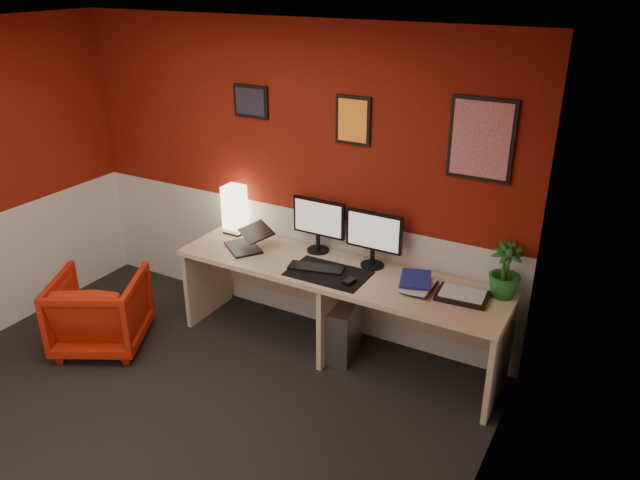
{
  "coord_description": "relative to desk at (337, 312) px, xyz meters",
  "views": [
    {
      "loc": [
        2.55,
        -2.3,
        2.84
      ],
      "look_at": [
        0.6,
        1.21,
        1.05
      ],
      "focal_mm": 34.62,
      "sensor_mm": 36.0,
      "label": 1
    }
  ],
  "objects": [
    {
      "name": "book_middle",
      "position": [
        0.54,
        -0.01,
        0.4
      ],
      "size": [
        0.21,
        0.28,
        0.02
      ],
      "primitive_type": "imported",
      "rotation": [
        0.0,
        0.0,
        0.02
      ],
      "color": "silver",
      "rests_on": "book_bottom"
    },
    {
      "name": "art_right",
      "position": [
        0.9,
        0.33,
        1.42
      ],
      "size": [
        0.44,
        0.02,
        0.56
      ],
      "primitive_type": "cube",
      "color": "red",
      "rests_on": "wall_back"
    },
    {
      "name": "keyboard",
      "position": [
        -0.15,
        -0.07,
        0.38
      ],
      "size": [
        0.44,
        0.24,
        0.02
      ],
      "primitive_type": "cube",
      "rotation": [
        0.0,
        0.0,
        0.24
      ],
      "color": "black",
      "rests_on": "desk_mat"
    },
    {
      "name": "potted_plant",
      "position": [
        1.19,
        0.21,
        0.56
      ],
      "size": [
        0.24,
        0.24,
        0.4
      ],
      "primitive_type": "imported",
      "rotation": [
        0.0,
        0.0,
        0.1
      ],
      "color": "#19591E",
      "rests_on": "desk"
    },
    {
      "name": "book_top",
      "position": [
        0.51,
        0.0,
        0.43
      ],
      "size": [
        0.28,
        0.33,
        0.03
      ],
      "primitive_type": "imported",
      "rotation": [
        0.0,
        0.0,
        0.29
      ],
      "color": "navy",
      "rests_on": "book_middle"
    },
    {
      "name": "monitor_left",
      "position": [
        -0.3,
        0.23,
        0.66
      ],
      "size": [
        0.45,
        0.06,
        0.58
      ],
      "primitive_type": "cube",
      "color": "black",
      "rests_on": "desk"
    },
    {
      "name": "book_bottom",
      "position": [
        0.54,
        0.02,
        0.38
      ],
      "size": [
        0.21,
        0.28,
        0.03
      ],
      "primitive_type": "imported",
      "rotation": [
        0.0,
        0.0,
        -0.03
      ],
      "color": "navy",
      "rests_on": "desk"
    },
    {
      "name": "laptop",
      "position": [
        -0.85,
        -0.03,
        0.47
      ],
      "size": [
        0.4,
        0.38,
        0.22
      ],
      "primitive_type": "cube",
      "rotation": [
        0.0,
        0.0,
        -0.63
      ],
      "color": "black",
      "rests_on": "desk"
    },
    {
      "name": "wall_right",
      "position": [
        1.36,
        -1.41,
        0.89
      ],
      "size": [
        0.01,
        3.5,
        2.5
      ],
      "primitive_type": "cube",
      "color": "maroon",
      "rests_on": "ground"
    },
    {
      "name": "ground",
      "position": [
        -0.64,
        -1.41,
        -0.36
      ],
      "size": [
        4.0,
        3.5,
        0.01
      ],
      "primitive_type": "cube",
      "color": "black",
      "rests_on": "ground"
    },
    {
      "name": "armchair",
      "position": [
        -1.7,
        -0.83,
        -0.05
      ],
      "size": [
        0.91,
        0.92,
        0.62
      ],
      "primitive_type": "imported",
      "rotation": [
        0.0,
        0.0,
        3.63
      ],
      "color": "#B4240D",
      "rests_on": "ground"
    },
    {
      "name": "monitor_right",
      "position": [
        0.2,
        0.19,
        0.66
      ],
      "size": [
        0.45,
        0.06,
        0.58
      ],
      "primitive_type": "cube",
      "color": "black",
      "rests_on": "desk"
    },
    {
      "name": "zen_tray",
      "position": [
        0.95,
        0.05,
        0.38
      ],
      "size": [
        0.37,
        0.28,
        0.03
      ],
      "primitive_type": "cube",
      "rotation": [
        0.0,
        0.0,
        0.08
      ],
      "color": "black",
      "rests_on": "desk"
    },
    {
      "name": "wainscot_back",
      "position": [
        -0.64,
        0.34,
        0.14
      ],
      "size": [
        4.0,
        0.01,
        1.0
      ],
      "primitive_type": "cube",
      "color": "silver",
      "rests_on": "ground"
    },
    {
      "name": "art_center",
      "position": [
        -0.06,
        0.33,
        1.44
      ],
      "size": [
        0.28,
        0.02,
        0.36
      ],
      "primitive_type": "cube",
      "color": "orange",
      "rests_on": "wall_back"
    },
    {
      "name": "desk",
      "position": [
        0.0,
        0.0,
        0.0
      ],
      "size": [
        2.6,
        0.65,
        0.73
      ],
      "primitive_type": "cube",
      "color": "tan",
      "rests_on": "ground"
    },
    {
      "name": "mouse",
      "position": [
        0.18,
        -0.15,
        0.39
      ],
      "size": [
        0.07,
        0.11,
        0.03
      ],
      "primitive_type": "cube",
      "rotation": [
        0.0,
        0.0,
        -0.14
      ],
      "color": "black",
      "rests_on": "desk_mat"
    },
    {
      "name": "pc_tower",
      "position": [
        0.05,
        0.0,
        -0.14
      ],
      "size": [
        0.28,
        0.48,
        0.45
      ],
      "primitive_type": "cube",
      "rotation": [
        0.0,
        0.0,
        0.18
      ],
      "color": "#99999E",
      "rests_on": "ground"
    },
    {
      "name": "desk_mat",
      "position": [
        -0.03,
        -0.09,
        0.37
      ],
      "size": [
        0.6,
        0.38,
        0.01
      ],
      "primitive_type": "cube",
      "color": "black",
      "rests_on": "desk"
    },
    {
      "name": "art_left",
      "position": [
        -0.96,
        0.33,
        1.49
      ],
      "size": [
        0.32,
        0.02,
        0.26
      ],
      "primitive_type": "cube",
      "color": "black",
      "rests_on": "wall_back"
    },
    {
      "name": "wall_back",
      "position": [
        -0.64,
        0.34,
        0.89
      ],
      "size": [
        4.0,
        0.01,
        2.5
      ],
      "primitive_type": "cube",
      "color": "maroon",
      "rests_on": "ground"
    },
    {
      "name": "ceiling",
      "position": [
        -0.64,
        -1.41,
        2.13
      ],
      "size": [
        4.0,
        3.5,
        0.01
      ],
      "primitive_type": "cube",
      "color": "white",
      "rests_on": "ground"
    },
    {
      "name": "shoji_lamp",
      "position": [
        -1.1,
        0.22,
        0.56
      ],
      "size": [
        0.16,
        0.16,
        0.4
      ],
      "primitive_type": "cube",
      "color": "#FFE5B2",
      "rests_on": "desk"
    }
  ]
}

